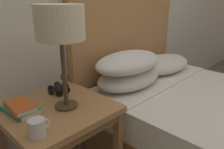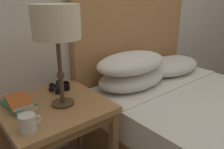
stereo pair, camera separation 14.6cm
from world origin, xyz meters
name	(u,v)px [view 2 (the right image)]	position (x,y,z in m)	size (l,w,h in m)	color
nightstand	(54,115)	(-0.62, 0.78, 0.49)	(0.58, 0.58, 0.57)	#AD7A47
bed	(214,127)	(0.29, 0.22, 0.30)	(1.31, 1.88, 1.27)	brown
table_lamp	(56,25)	(-0.58, 0.73, 1.02)	(0.25, 0.25, 0.56)	#4C3823
book_on_nightstand	(19,105)	(-0.79, 0.86, 0.58)	(0.15, 0.22, 0.03)	silver
book_stacked_on_top	(18,101)	(-0.79, 0.85, 0.61)	(0.12, 0.20, 0.03)	silver
binoculars_pair	(59,87)	(-0.50, 0.93, 0.59)	(0.16, 0.16, 0.05)	black
coffee_mug	(28,123)	(-0.83, 0.59, 0.61)	(0.10, 0.08, 0.08)	silver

